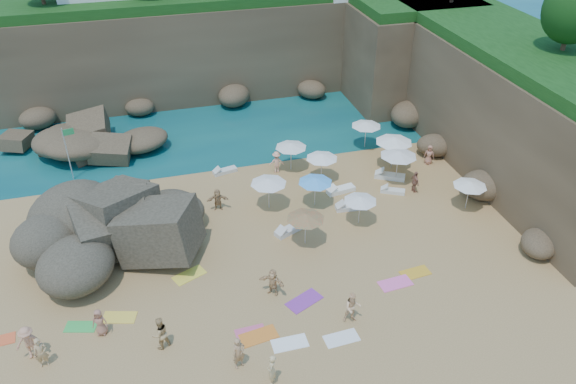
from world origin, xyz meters
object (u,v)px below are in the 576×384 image
object	(u,v)px
parasol_1	(366,124)
person_stand_2	(277,162)
rock_outcrop	(108,251)
parasol_0	(291,145)
person_stand_1	(160,333)
person_stand_3	(415,182)
lounger_0	(225,171)
parasol_2	(322,156)
person_stand_6	(272,370)
person_stand_4	(429,155)
flag_pole	(68,147)
person_stand_5	(218,199)
person_stand_0	(41,353)

from	to	relation	value
parasol_1	person_stand_2	size ratio (longest dim) A/B	1.38
rock_outcrop	parasol_0	size ratio (longest dim) A/B	3.88
person_stand_1	person_stand_3	bearing A→B (deg)	-179.24
lounger_0	person_stand_2	distance (m)	3.71
parasol_0	person_stand_1	bearing A→B (deg)	-126.07
parasol_2	person_stand_6	world-z (taller)	parasol_2
rock_outcrop	parasol_2	world-z (taller)	parasol_2
lounger_0	person_stand_4	size ratio (longest dim) A/B	1.16
flag_pole	parasol_0	world-z (taller)	flag_pole
lounger_0	person_stand_2	xyz separation A→B (m)	(3.53, -0.89, 0.68)
person_stand_1	person_stand_5	xyz separation A→B (m)	(4.42, 10.50, -0.16)
rock_outcrop	person_stand_2	distance (m)	13.00
person_stand_2	person_stand_5	size ratio (longest dim) A/B	1.12
person_stand_3	person_stand_5	xyz separation A→B (m)	(-12.90, 1.48, -0.05)
person_stand_4	person_stand_5	world-z (taller)	person_stand_4
person_stand_3	person_stand_4	xyz separation A→B (m)	(2.66, 3.13, -0.04)
person_stand_5	person_stand_6	world-z (taller)	person_stand_6
rock_outcrop	parasol_1	distance (m)	20.51
flag_pole	person_stand_2	bearing A→B (deg)	-11.78
parasol_2	person_stand_2	xyz separation A→B (m)	(-2.68, 1.85, -1.07)
flag_pole	parasol_2	xyz separation A→B (m)	(16.33, -4.70, -0.60)
rock_outcrop	person_stand_4	distance (m)	22.76
flag_pole	person_stand_5	size ratio (longest dim) A/B	2.70
person_stand_1	person_stand_2	distance (m)	16.65
parasol_1	parasol_2	xyz separation A→B (m)	(-4.68, -3.64, -0.06)
parasol_0	person_stand_1	size ratio (longest dim) A/B	1.26
parasol_0	parasol_1	size ratio (longest dim) A/B	0.99
person_stand_2	person_stand_5	bearing A→B (deg)	43.19
person_stand_1	person_stand_3	distance (m)	19.53
flag_pole	person_stand_2	world-z (taller)	flag_pole
person_stand_1	lounger_0	bearing A→B (deg)	-137.48
parasol_1	lounger_0	bearing A→B (deg)	-175.30
person_stand_0	person_stand_3	distance (m)	24.15
parasol_0	parasol_1	distance (m)	6.50
parasol_1	person_stand_2	xyz separation A→B (m)	(-7.36, -1.79, -1.13)
person_stand_5	parasol_2	bearing A→B (deg)	17.85
parasol_2	person_stand_3	xyz separation A→B (m)	(5.50, -3.05, -1.12)
parasol_1	parasol_0	bearing A→B (deg)	-165.17
person_stand_0	person_stand_1	size ratio (longest dim) A/B	0.93
lounger_0	person_stand_1	bearing A→B (deg)	-123.09
flag_pole	person_stand_3	distance (m)	23.23
parasol_1	person_stand_3	size ratio (longest dim) A/B	1.46
rock_outcrop	person_stand_3	size ratio (longest dim) A/B	5.61
parasol_1	person_stand_1	xyz separation A→B (m)	(-16.51, -15.70, -1.06)
parasol_1	lounger_0	distance (m)	11.08
flag_pole	person_stand_1	world-z (taller)	flag_pole
lounger_0	person_stand_6	xyz separation A→B (m)	(-1.14, -18.13, 0.69)
flag_pole	person_stand_1	bearing A→B (deg)	-74.94
rock_outcrop	person_stand_1	bearing A→B (deg)	-73.33
lounger_0	person_stand_0	size ratio (longest dim) A/B	1.03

